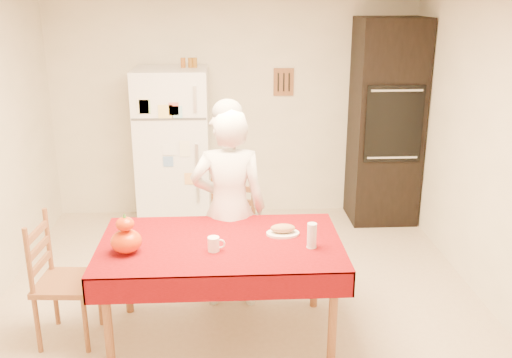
{
  "coord_description": "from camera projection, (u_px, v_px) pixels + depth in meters",
  "views": [
    {
      "loc": [
        -0.1,
        -4.01,
        2.42
      ],
      "look_at": [
        0.13,
        0.2,
        1.05
      ],
      "focal_mm": 40.0,
      "sensor_mm": 36.0,
      "label": 1
    }
  ],
  "objects": [
    {
      "name": "floor",
      "position": [
        241.0,
        311.0,
        4.57
      ],
      "size": [
        4.5,
        4.5,
        0.0
      ],
      "primitive_type": "plane",
      "color": "tan",
      "rests_on": "ground"
    },
    {
      "name": "room_shell",
      "position": [
        239.0,
        112.0,
        4.07
      ],
      "size": [
        4.02,
        4.52,
        2.51
      ],
      "color": "#EFE3C9",
      "rests_on": "ground"
    },
    {
      "name": "refrigerator",
      "position": [
        174.0,
        149.0,
        6.05
      ],
      "size": [
        0.75,
        0.74,
        1.7
      ],
      "color": "white",
      "rests_on": "floor"
    },
    {
      "name": "oven_cabinet",
      "position": [
        386.0,
        123.0,
        6.14
      ],
      "size": [
        0.7,
        0.62,
        2.2
      ],
      "color": "black",
      "rests_on": "floor"
    },
    {
      "name": "dining_table",
      "position": [
        221.0,
        251.0,
        4.02
      ],
      "size": [
        1.7,
        1.0,
        0.76
      ],
      "color": "brown",
      "rests_on": "floor"
    },
    {
      "name": "chair_far",
      "position": [
        230.0,
        229.0,
        4.88
      ],
      "size": [
        0.52,
        0.51,
        0.95
      ],
      "rotation": [
        0.0,
        0.0,
        -0.3
      ],
      "color": "brown",
      "rests_on": "floor"
    },
    {
      "name": "chair_left",
      "position": [
        57.0,
        276.0,
        4.06
      ],
      "size": [
        0.43,
        0.45,
        0.95
      ],
      "rotation": [
        0.0,
        0.0,
        1.5
      ],
      "color": "brown",
      "rests_on": "floor"
    },
    {
      "name": "seated_woman",
      "position": [
        229.0,
        209.0,
        4.47
      ],
      "size": [
        0.6,
        0.4,
        1.63
      ],
      "primitive_type": "imported",
      "rotation": [
        0.0,
        0.0,
        3.13
      ],
      "color": "white",
      "rests_on": "floor"
    },
    {
      "name": "coffee_mug",
      "position": [
        214.0,
        244.0,
        3.85
      ],
      "size": [
        0.08,
        0.08,
        0.1
      ],
      "primitive_type": "cylinder",
      "color": "white",
      "rests_on": "dining_table"
    },
    {
      "name": "pumpkin_lower",
      "position": [
        126.0,
        241.0,
        3.82
      ],
      "size": [
        0.21,
        0.21,
        0.16
      ],
      "primitive_type": "ellipsoid",
      "color": "#D05804",
      "rests_on": "dining_table"
    },
    {
      "name": "pumpkin_upper",
      "position": [
        125.0,
        224.0,
        3.78
      ],
      "size": [
        0.12,
        0.12,
        0.09
      ],
      "primitive_type": "ellipsoid",
      "color": "#EC3905",
      "rests_on": "pumpkin_lower"
    },
    {
      "name": "wine_glass",
      "position": [
        312.0,
        236.0,
        3.89
      ],
      "size": [
        0.07,
        0.07,
        0.18
      ],
      "primitive_type": "cylinder",
      "color": "silver",
      "rests_on": "dining_table"
    },
    {
      "name": "bread_plate",
      "position": [
        283.0,
        233.0,
        4.12
      ],
      "size": [
        0.24,
        0.24,
        0.02
      ],
      "primitive_type": "cylinder",
      "color": "white",
      "rests_on": "dining_table"
    },
    {
      "name": "bread_loaf",
      "position": [
        283.0,
        228.0,
        4.11
      ],
      "size": [
        0.18,
        0.1,
        0.06
      ],
      "primitive_type": "ellipsoid",
      "color": "#A38650",
      "rests_on": "bread_plate"
    },
    {
      "name": "spice_jar_left",
      "position": [
        183.0,
        63.0,
        5.83
      ],
      "size": [
        0.05,
        0.05,
        0.1
      ],
      "primitive_type": "cylinder",
      "color": "#96521B",
      "rests_on": "refrigerator"
    },
    {
      "name": "spice_jar_mid",
      "position": [
        191.0,
        63.0,
        5.83
      ],
      "size": [
        0.05,
        0.05,
        0.1
      ],
      "primitive_type": "cylinder",
      "color": "brown",
      "rests_on": "refrigerator"
    },
    {
      "name": "spice_jar_right",
      "position": [
        195.0,
        63.0,
        5.84
      ],
      "size": [
        0.05,
        0.05,
        0.1
      ],
      "primitive_type": "cylinder",
      "color": "#8C5919",
      "rests_on": "refrigerator"
    }
  ]
}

